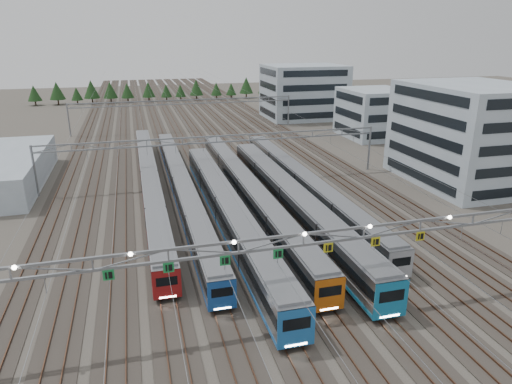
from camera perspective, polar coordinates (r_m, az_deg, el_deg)
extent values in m
plane|color=#47423A|center=(42.21, 5.60, -14.92)|extent=(400.00, 400.00, 0.00)
cube|color=#2D2823|center=(135.24, -9.53, 8.84)|extent=(54.00, 260.00, 0.08)
cube|color=brown|center=(135.18, -20.42, 7.96)|extent=(0.08, 260.00, 0.16)
cube|color=brown|center=(139.97, 1.02, 9.49)|extent=(0.08, 260.00, 0.16)
cube|color=brown|center=(135.15, -9.84, 8.87)|extent=(0.08, 260.00, 0.16)
cube|color=brown|center=(135.29, -9.23, 8.92)|extent=(0.08, 260.00, 0.16)
cube|color=black|center=(73.65, -13.05, 0.28)|extent=(2.20, 64.01, 0.33)
cube|color=#919398|center=(73.16, -13.14, 1.48)|extent=(2.59, 65.32, 2.91)
cube|color=black|center=(73.06, -13.16, 1.74)|extent=(2.65, 64.99, 0.88)
cube|color=maroon|center=(73.53, -13.07, 0.57)|extent=(2.64, 64.99, 0.32)
cube|color=slate|center=(72.72, -13.23, 2.64)|extent=(2.33, 64.01, 0.23)
cube|color=maroon|center=(43.10, -11.07, -11.28)|extent=(2.61, 0.12, 2.91)
cube|color=black|center=(42.90, -11.09, -10.89)|extent=(1.94, 0.10, 0.88)
cube|color=white|center=(43.70, -10.95, -12.75)|extent=(1.55, 0.06, 0.14)
cube|color=black|center=(69.86, -9.20, -0.50)|extent=(2.18, 61.72, 0.33)
cube|color=#919398|center=(69.34, -9.27, 0.75)|extent=(2.57, 62.98, 2.89)
cube|color=black|center=(69.24, -9.28, 1.02)|extent=(2.63, 62.66, 0.87)
cube|color=#1A4B9D|center=(69.73, -9.22, -0.20)|extent=(2.62, 62.66, 0.32)
cube|color=slate|center=(68.88, -9.34, 1.96)|extent=(2.31, 61.72, 0.23)
cube|color=#1A4B9D|center=(40.88, -4.26, -12.77)|extent=(2.59, 0.12, 2.89)
cube|color=black|center=(40.67, -4.26, -12.38)|extent=(1.93, 0.10, 0.87)
cube|color=white|center=(41.51, -4.20, -14.29)|extent=(1.54, 0.06, 0.14)
cube|color=black|center=(59.50, -3.60, -3.80)|extent=(2.57, 51.26, 0.39)
cube|color=#919398|center=(58.79, -3.64, -2.11)|extent=(3.02, 52.31, 3.40)
cube|color=black|center=(58.65, -3.65, -1.74)|extent=(3.08, 52.04, 1.02)
cube|color=#2167B4|center=(59.32, -3.61, -3.40)|extent=(3.07, 52.04, 0.38)
cube|color=slate|center=(58.16, -3.68, -0.45)|extent=(2.72, 51.26, 0.27)
cube|color=#2167B4|center=(36.48, 5.06, -16.59)|extent=(3.04, 0.12, 3.40)
cube|color=black|center=(36.22, 5.10, -16.10)|extent=(2.26, 0.10, 1.02)
cube|color=white|center=(37.32, 5.03, -18.49)|extent=(1.81, 0.06, 0.16)
cube|color=black|center=(67.17, -1.13, -1.04)|extent=(2.39, 58.17, 0.36)
cube|color=#919398|center=(66.58, -1.14, 0.38)|extent=(2.82, 59.35, 3.17)
cube|color=black|center=(66.46, -1.14, 0.69)|extent=(2.88, 59.06, 0.96)
cube|color=#D56212|center=(67.02, -1.13, -0.70)|extent=(2.87, 59.06, 0.35)
cube|color=slate|center=(66.06, -1.15, 1.76)|extent=(2.53, 58.17, 0.25)
cube|color=#D56212|center=(41.05, 9.21, -12.57)|extent=(2.84, 0.12, 3.17)
cube|color=black|center=(40.83, 9.25, -12.13)|extent=(2.11, 0.10, 0.96)
cube|color=white|center=(41.74, 9.14, -14.22)|extent=(1.69, 0.06, 0.15)
cube|color=black|center=(62.69, 4.28, -2.58)|extent=(2.65, 50.47, 0.40)
cube|color=#919398|center=(62.00, 4.33, -0.91)|extent=(3.12, 51.50, 3.51)
cube|color=black|center=(61.86, 4.33, -0.55)|extent=(3.18, 51.24, 1.06)
cube|color=#1877AA|center=(62.52, 4.29, -2.18)|extent=(3.17, 51.24, 0.39)
cube|color=slate|center=(61.39, 4.37, 0.72)|extent=(2.81, 50.47, 0.28)
cube|color=#1877AA|center=(41.06, 16.52, -12.83)|extent=(3.14, 0.12, 3.51)
cube|color=black|center=(40.82, 16.60, -12.34)|extent=(2.34, 0.10, 1.06)
cube|color=white|center=(41.83, 16.37, -14.65)|extent=(1.87, 0.06, 0.17)
cube|color=black|center=(70.42, 5.84, -0.18)|extent=(2.31, 53.19, 0.35)
cube|color=#919398|center=(69.88, 5.88, 1.14)|extent=(2.72, 54.27, 3.06)
cube|color=black|center=(69.77, 5.89, 1.42)|extent=(2.78, 54.00, 0.92)
cube|color=#A0A5AE|center=(70.29, 5.85, 0.14)|extent=(2.77, 54.00, 0.34)
cube|color=slate|center=(69.40, 5.93, 2.41)|extent=(2.45, 53.19, 0.24)
cube|color=#A0A5AE|center=(47.55, 17.63, -8.69)|extent=(2.74, 0.12, 3.06)
cube|color=black|center=(47.36, 17.69, -8.31)|extent=(2.04, 0.10, 0.92)
cube|color=white|center=(48.12, 17.51, -10.13)|extent=(1.63, 0.06, 0.15)
cube|color=gray|center=(38.41, 5.98, -5.23)|extent=(56.00, 0.22, 0.22)
cube|color=gray|center=(38.83, 5.93, -6.57)|extent=(56.00, 0.22, 0.22)
cube|color=#1A833E|center=(36.85, -17.95, -9.85)|extent=(0.85, 0.06, 0.85)
cube|color=#1A833E|center=(36.78, -10.87, -9.26)|extent=(0.85, 0.06, 0.85)
cube|color=#1A833E|center=(37.25, -3.89, -8.54)|extent=(0.85, 0.06, 0.85)
cube|color=#1A833E|center=(38.26, 2.79, -7.73)|extent=(0.85, 0.06, 0.85)
cube|color=gold|center=(39.75, 9.02, -6.88)|extent=(0.85, 0.06, 0.85)
cube|color=gold|center=(41.68, 14.72, -6.03)|extent=(0.85, 0.06, 0.85)
cube|color=gold|center=(43.98, 19.85, -5.21)|extent=(0.85, 0.06, 0.85)
cylinder|color=gray|center=(76.64, -25.94, 2.37)|extent=(0.36, 0.36, 8.00)
cylinder|color=gray|center=(85.56, 13.97, 5.33)|extent=(0.36, 0.36, 8.00)
cube|color=gray|center=(75.36, -4.96, 6.97)|extent=(56.00, 0.22, 0.22)
cube|color=gray|center=(75.57, -4.94, 6.23)|extent=(56.00, 0.22, 0.22)
cylinder|color=gray|center=(120.11, -22.38, 8.33)|extent=(0.36, 0.36, 8.00)
cylinder|color=gray|center=(126.00, 4.07, 10.14)|extent=(0.36, 0.36, 8.00)
cube|color=gray|center=(119.30, -8.96, 11.30)|extent=(56.00, 0.22, 0.22)
cube|color=gray|center=(119.44, -8.93, 10.83)|extent=(56.00, 0.22, 0.22)
cube|color=#96A7B3|center=(83.13, 25.27, 6.55)|extent=(18.00, 22.00, 16.11)
cube|color=#96A7B3|center=(114.57, 14.59, 9.52)|extent=(14.00, 16.00, 11.30)
cube|color=#96A7B3|center=(137.58, 5.96, 12.36)|extent=(22.00, 18.00, 15.20)
cube|color=#96A7B3|center=(85.05, -28.32, 2.45)|extent=(10.00, 30.00, 4.99)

